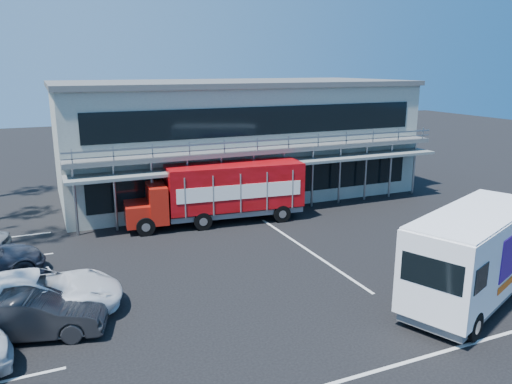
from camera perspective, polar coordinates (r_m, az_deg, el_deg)
name	(u,v)px	position (r m, az deg, el deg)	size (l,w,h in m)	color
ground	(300,282)	(19.87, 5.09, -10.25)	(120.00, 120.00, 0.00)	black
building	(234,137)	(33.26, -2.57, 6.31)	(22.40, 12.00, 7.30)	gray
red_truck	(223,191)	(26.68, -3.80, 0.13)	(9.57, 3.09, 3.17)	#A6170D
white_van	(473,256)	(19.09, 23.60, -6.67)	(7.29, 4.90, 3.38)	white
parked_car_b	(34,315)	(17.35, -24.06, -12.72)	(1.50, 4.31, 1.42)	black
parked_car_c	(33,296)	(18.48, -24.09, -10.76)	(2.64, 5.74, 1.59)	white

